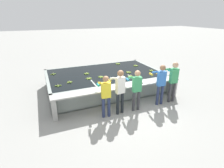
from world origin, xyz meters
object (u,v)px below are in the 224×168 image
banana_bunch_floating_9 (53,74)px  worker_0 (106,93)px  banana_bunch_floating_7 (118,64)px  banana_bunch_floating_10 (70,82)px  banana_bunch_floating_3 (136,66)px  banana_bunch_floating_6 (101,77)px  worker_2 (136,87)px  banana_bunch_floating_5 (130,76)px  worker_3 (161,81)px  banana_bunch_floating_1 (129,72)px  worker_1 (120,88)px  knife_0 (143,83)px  banana_bunch_floating_4 (89,78)px  banana_bunch_floating_0 (151,70)px  worker_4 (173,78)px  banana_bunch_floating_8 (87,74)px  banana_bunch_ledge_0 (136,83)px  banana_bunch_floating_2 (160,74)px  banana_bunch_floating_11 (58,86)px

banana_bunch_floating_9 → worker_0: bearing=-64.6°
banana_bunch_floating_7 → banana_bunch_floating_10: same height
banana_bunch_floating_3 → banana_bunch_floating_6: same height
worker_2 → worker_0: bearing=179.7°
worker_2 → banana_bunch_floating_5: (0.52, 1.41, -0.11)m
worker_3 → banana_bunch_floating_1: 1.98m
worker_1 → banana_bunch_floating_7: size_ratio=5.99×
knife_0 → banana_bunch_floating_4: bearing=144.9°
banana_bunch_floating_4 → banana_bunch_floating_7: size_ratio=1.00×
worker_1 → banana_bunch_floating_0: worker_1 is taller
banana_bunch_floating_6 → banana_bunch_floating_9: same height
worker_4 → banana_bunch_floating_7: (-0.84, 3.52, -0.19)m
banana_bunch_floating_8 → banana_bunch_ledge_0: (1.51, -2.01, 0.00)m
worker_2 → worker_3: size_ratio=0.96×
banana_bunch_floating_3 → banana_bunch_ledge_0: (-1.31, -2.33, 0.00)m
banana_bunch_floating_3 → banana_bunch_floating_1: bearing=-135.4°
worker_2 → worker_1: bearing=177.9°
worker_4 → banana_bunch_floating_3: bearing=92.3°
worker_0 → banana_bunch_ledge_0: bearing=19.1°
banana_bunch_floating_2 → banana_bunch_floating_4: 3.28m
worker_1 → banana_bunch_floating_2: worker_1 is taller
worker_3 → worker_4: 0.61m
worker_2 → banana_bunch_floating_9: 4.08m
banana_bunch_floating_8 → banana_bunch_floating_10: size_ratio=1.07×
worker_3 → banana_bunch_floating_1: (-0.40, 1.93, -0.15)m
banana_bunch_floating_1 → banana_bunch_floating_8: 2.01m
banana_bunch_floating_10 → banana_bunch_ledge_0: (2.45, -1.20, 0.00)m
worker_1 → banana_bunch_floating_6: (-0.08, 1.82, -0.16)m
worker_2 → banana_bunch_floating_8: size_ratio=5.65×
banana_bunch_floating_4 → banana_bunch_ledge_0: banana_bunch_ledge_0 is taller
knife_0 → worker_3: bearing=-43.7°
banana_bunch_floating_10 → worker_4: bearing=-23.4°
worker_2 → worker_4: 1.73m
banana_bunch_floating_2 → worker_2: bearing=-149.0°
banana_bunch_floating_2 → banana_bunch_floating_6: bearing=165.2°
banana_bunch_floating_3 → worker_0: bearing=-134.7°
worker_3 → knife_0: 0.70m
banana_bunch_floating_0 → knife_0: banana_bunch_floating_0 is taller
banana_bunch_floating_9 → banana_bunch_floating_11: (0.04, -1.56, 0.00)m
banana_bunch_floating_4 → banana_bunch_floating_10: (-0.86, -0.13, 0.00)m
worker_0 → banana_bunch_floating_6: (0.47, 1.84, -0.08)m
banana_bunch_floating_1 → worker_3: bearing=-78.3°
banana_bunch_floating_8 → banana_bunch_floating_11: (-1.42, -1.01, 0.00)m
banana_bunch_floating_9 → banana_bunch_floating_7: bearing=7.9°
knife_0 → banana_bunch_floating_8: bearing=132.2°
banana_bunch_floating_4 → banana_bunch_floating_0: bearing=-1.4°
banana_bunch_ledge_0 → banana_bunch_floating_5: bearing=76.5°
banana_bunch_floating_3 → banana_bunch_floating_11: 4.45m
worker_1 → knife_0: worker_1 is taller
worker_1 → banana_bunch_floating_8: 2.58m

